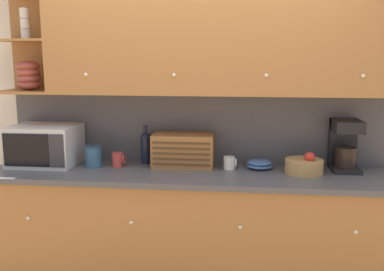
% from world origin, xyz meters
% --- Properties ---
extents(ground_plane, '(24.00, 24.00, 0.00)m').
position_xyz_m(ground_plane, '(0.00, 0.00, 0.00)').
color(ground_plane, '#9E754C').
extents(wall_back, '(5.40, 0.06, 2.60)m').
position_xyz_m(wall_back, '(0.00, 0.03, 1.30)').
color(wall_back, silver).
rests_on(wall_back, ground_plane).
extents(counter_unit, '(3.02, 0.67, 0.93)m').
position_xyz_m(counter_unit, '(0.00, -0.32, 0.47)').
color(counter_unit, '#A36B38').
rests_on(counter_unit, ground_plane).
extents(backsplash_panel, '(3.00, 0.01, 0.56)m').
position_xyz_m(backsplash_panel, '(0.00, -0.01, 1.21)').
color(backsplash_panel, '#4C4C51').
rests_on(backsplash_panel, counter_unit).
extents(upper_cabinets, '(3.00, 0.38, 0.83)m').
position_xyz_m(upper_cabinets, '(0.16, -0.18, 1.91)').
color(upper_cabinets, '#A36B38').
rests_on(upper_cabinets, backsplash_panel).
extents(microwave, '(0.50, 0.41, 0.31)m').
position_xyz_m(microwave, '(-1.16, -0.24, 1.09)').
color(microwave, silver).
rests_on(microwave, counter_unit).
extents(storage_canister, '(0.13, 0.13, 0.17)m').
position_xyz_m(storage_canister, '(-0.76, -0.27, 1.02)').
color(storage_canister, '#33567A').
rests_on(storage_canister, counter_unit).
extents(mug_blue_second, '(0.10, 0.09, 0.11)m').
position_xyz_m(mug_blue_second, '(-0.57, -0.25, 0.99)').
color(mug_blue_second, '#B73D38').
rests_on(mug_blue_second, counter_unit).
extents(wine_bottle, '(0.08, 0.08, 0.31)m').
position_xyz_m(wine_bottle, '(-0.38, -0.12, 1.07)').
color(wine_bottle, black).
rests_on(wine_bottle, counter_unit).
extents(bread_box, '(0.47, 0.27, 0.25)m').
position_xyz_m(bread_box, '(-0.07, -0.17, 1.06)').
color(bread_box, '#996033').
rests_on(bread_box, counter_unit).
extents(mug, '(0.10, 0.09, 0.10)m').
position_xyz_m(mug, '(0.29, -0.23, 0.98)').
color(mug, silver).
rests_on(mug, counter_unit).
extents(bowl_stack_on_counter, '(0.20, 0.20, 0.07)m').
position_xyz_m(bowl_stack_on_counter, '(0.51, -0.18, 0.97)').
color(bowl_stack_on_counter, '#3D5B93').
rests_on(bowl_stack_on_counter, counter_unit).
extents(fruit_basket, '(0.27, 0.27, 0.16)m').
position_xyz_m(fruit_basket, '(0.83, -0.28, 0.99)').
color(fruit_basket, '#A87F4C').
rests_on(fruit_basket, counter_unit).
extents(coffee_maker, '(0.20, 0.26, 0.38)m').
position_xyz_m(coffee_maker, '(1.14, -0.14, 1.13)').
color(coffee_maker, black).
rests_on(coffee_maker, counter_unit).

